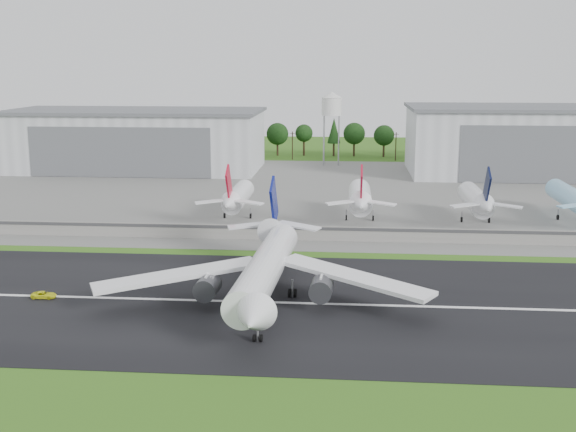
# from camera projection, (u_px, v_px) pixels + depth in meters

# --- Properties ---
(ground) EXTENTS (600.00, 600.00, 0.00)m
(ground) POSITION_uv_depth(u_px,v_px,m) (333.00, 325.00, 113.52)
(ground) COLOR #305E16
(ground) RESTS_ON ground
(runway) EXTENTS (320.00, 60.00, 0.10)m
(runway) POSITION_uv_depth(u_px,v_px,m) (334.00, 304.00, 123.26)
(runway) COLOR black
(runway) RESTS_ON ground
(runway_centerline) EXTENTS (220.00, 1.00, 0.02)m
(runway_centerline) POSITION_uv_depth(u_px,v_px,m) (334.00, 304.00, 123.25)
(runway_centerline) COLOR white
(runway_centerline) RESTS_ON runway
(apron) EXTENTS (320.00, 150.00, 0.10)m
(apron) POSITION_uv_depth(u_px,v_px,m) (341.00, 192.00, 230.51)
(apron) COLOR slate
(apron) RESTS_ON ground
(blast_fence) EXTENTS (240.00, 0.61, 3.50)m
(blast_fence) POSITION_uv_depth(u_px,v_px,m) (338.00, 234.00, 166.76)
(blast_fence) COLOR gray
(blast_fence) RESTS_ON ground
(hangar_west) EXTENTS (97.00, 44.00, 23.20)m
(hangar_west) POSITION_uv_depth(u_px,v_px,m) (136.00, 140.00, 278.45)
(hangar_west) COLOR silver
(hangar_west) RESTS_ON ground
(hangar_east) EXTENTS (102.00, 47.00, 25.20)m
(hangar_east) POSITION_uv_depth(u_px,v_px,m) (547.00, 141.00, 265.56)
(hangar_east) COLOR silver
(hangar_east) RESTS_ON ground
(water_tower) EXTENTS (8.40, 8.40, 29.40)m
(water_tower) POSITION_uv_depth(u_px,v_px,m) (332.00, 104.00, 289.22)
(water_tower) COLOR #99999E
(water_tower) RESTS_ON ground
(utility_poles) EXTENTS (230.00, 3.00, 12.00)m
(utility_poles) POSITION_uv_depth(u_px,v_px,m) (344.00, 160.00, 308.51)
(utility_poles) COLOR black
(utility_poles) RESTS_ON ground
(treeline) EXTENTS (320.00, 16.00, 22.00)m
(treeline) POSITION_uv_depth(u_px,v_px,m) (344.00, 156.00, 323.14)
(treeline) COLOR black
(treeline) RESTS_ON ground
(main_airliner) EXTENTS (57.22, 59.20, 18.17)m
(main_airliner) POSITION_uv_depth(u_px,v_px,m) (265.00, 276.00, 122.80)
(main_airliner) COLOR white
(main_airliner) RESTS_ON runway
(ground_vehicle) EXTENTS (4.41, 2.17, 1.20)m
(ground_vehicle) POSITION_uv_depth(u_px,v_px,m) (44.00, 295.00, 126.24)
(ground_vehicle) COLOR yellow
(ground_vehicle) RESTS_ON runway
(parked_jet_red_a) EXTENTS (7.36, 31.29, 16.47)m
(parked_jet_red_a) POSITION_uv_depth(u_px,v_px,m) (236.00, 197.00, 189.12)
(parked_jet_red_a) COLOR white
(parked_jet_red_a) RESTS_ON ground
(parked_jet_red_b) EXTENTS (7.36, 31.29, 16.77)m
(parked_jet_red_b) POSITION_uv_depth(u_px,v_px,m) (360.00, 198.00, 186.46)
(parked_jet_red_b) COLOR white
(parked_jet_red_b) RESTS_ON ground
(parked_jet_navy) EXTENTS (7.36, 31.29, 16.61)m
(parked_jet_navy) POSITION_uv_depth(u_px,v_px,m) (477.00, 201.00, 184.03)
(parked_jet_navy) COLOR white
(parked_jet_navy) RESTS_ON ground
(parked_jet_skyblue) EXTENTS (7.36, 37.29, 16.54)m
(parked_jet_skyblue) POSITION_uv_depth(u_px,v_px,m) (575.00, 199.00, 186.81)
(parked_jet_skyblue) COLOR #8CCDF3
(parked_jet_skyblue) RESTS_ON ground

